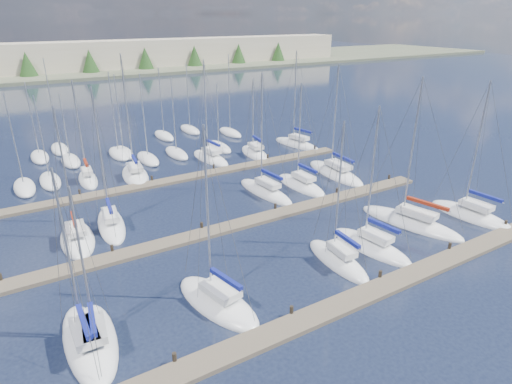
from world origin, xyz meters
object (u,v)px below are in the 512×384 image
sailboat_i (111,224)px  sailboat_m (335,173)px  sailboat_r (297,144)px  sailboat_c (218,302)px  sailboat_d (338,260)px  sailboat_n (88,179)px  sailboat_g (470,215)px  sailboat_h (77,239)px  sailboat_k (265,191)px  sailboat_p (210,158)px  sailboat_q (255,153)px  sailboat_a (86,343)px  sailboat_e (371,246)px  sailboat_l (301,185)px  sailboat_b (97,341)px  sailboat_f (410,222)px  sailboat_o (135,175)px

sailboat_i → sailboat_m: sailboat_m is taller
sailboat_r → sailboat_c: size_ratio=1.09×
sailboat_d → sailboat_n: (-13.34, 29.02, 0.01)m
sailboat_i → sailboat_c: bearing=-70.8°
sailboat_g → sailboat_h: sailboat_g is taller
sailboat_k → sailboat_i: size_ratio=1.01×
sailboat_p → sailboat_q: sailboat_p is taller
sailboat_g → sailboat_a: (-35.62, 0.90, -0.00)m
sailboat_k → sailboat_e: (1.22, -14.72, -0.00)m
sailboat_k → sailboat_l: bearing=-10.2°
sailboat_k → sailboat_m: 10.62m
sailboat_p → sailboat_l: size_ratio=1.12×
sailboat_b → sailboat_d: size_ratio=0.89×
sailboat_l → sailboat_f: 13.30m
sailboat_d → sailboat_n: bearing=119.0°
sailboat_n → sailboat_o: (5.21, -1.45, -0.01)m
sailboat_r → sailboat_m: bearing=-114.6°
sailboat_d → sailboat_g: bearing=3.4°
sailboat_b → sailboat_e: bearing=6.2°
sailboat_r → sailboat_p: sailboat_r is taller
sailboat_e → sailboat_p: sailboat_p is taller
sailboat_l → sailboat_o: (-15.30, 13.04, 0.01)m
sailboat_k → sailboat_e: 14.77m
sailboat_q → sailboat_o: bearing=-171.2°
sailboat_a → sailboat_f: (29.30, 0.98, -0.00)m
sailboat_p → sailboat_f: bearing=-78.7°
sailboat_r → sailboat_o: size_ratio=0.95×
sailboat_p → sailboat_i: bearing=-145.8°
sailboat_r → sailboat_i: (-30.45, -12.58, 0.01)m
sailboat_l → sailboat_f: (3.13, -12.93, -0.00)m
sailboat_q → sailboat_f: bearing=-78.4°
sailboat_b → sailboat_l: sailboat_l is taller
sailboat_p → sailboat_f: (7.75, -27.28, -0.01)m
sailboat_k → sailboat_r: bearing=39.2°
sailboat_i → sailboat_g: bearing=-20.5°
sailboat_p → sailboat_e: bearing=-92.0°
sailboat_g → sailboat_i: 34.42m
sailboat_m → sailboat_f: size_ratio=0.97×
sailboat_m → sailboat_k: bearing=-171.9°
sailboat_p → sailboat_h: bearing=-148.1°
sailboat_p → sailboat_c: (-13.11, -28.72, -0.01)m
sailboat_n → sailboat_l: bearing=-31.0°
sailboat_r → sailboat_a: (-35.56, -27.61, -0.01)m
sailboat_p → sailboat_a: bearing=-131.9°
sailboat_d → sailboat_c: sailboat_c is taller
sailboat_e → sailboat_i: (-17.75, 15.38, 0.01)m
sailboat_e → sailboat_i: size_ratio=0.94×
sailboat_r → sailboat_f: 27.36m
sailboat_l → sailboat_n: bearing=143.8°
sailboat_r → sailboat_e: bearing=-124.2°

